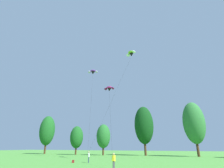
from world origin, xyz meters
name	(u,v)px	position (x,y,z in m)	size (l,w,h in m)	color
treeline_tree_a	(47,131)	(-37.00, 49.20, 7.94)	(5.34, 5.34, 13.11)	#472D19
treeline_tree_b	(77,137)	(-23.64, 48.55, 5.33)	(4.18, 4.18, 8.81)	#472D19
treeline_tree_c	(103,136)	(-14.19, 49.07, 5.46)	(4.24, 4.24, 9.03)	#472D19
treeline_tree_d	(144,125)	(-2.03, 51.96, 8.57)	(5.62, 5.62, 14.15)	#472D19
treeline_tree_e	(194,123)	(11.78, 51.02, 8.46)	(5.57, 5.57, 13.98)	#472D19
kite_flyer_near	(89,156)	(-4.55, 24.51, 0.99)	(0.48, 0.58, 1.69)	navy
kite_flyer_mid	(114,160)	(2.50, 18.10, 0.99)	(0.30, 0.59, 1.69)	#4C4C51
parafoil_kite_high_purple	(93,72)	(-11.59, 36.76, 21.61)	(8.29, 13.22, 21.09)	purple
parafoil_kite_mid_magenta	(109,89)	(-4.24, 31.51, 14.27)	(7.75, 13.90, 13.67)	#D12893
parafoil_kite_far_lime_white	(131,54)	(0.80, 32.20, 22.15)	(6.87, 8.84, 21.58)	#93D633
backpack	(73,161)	(-6.68, 23.40, 0.20)	(0.32, 0.24, 0.40)	maroon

